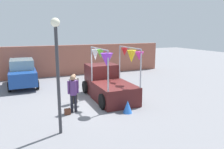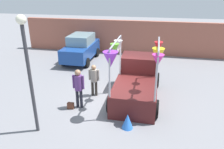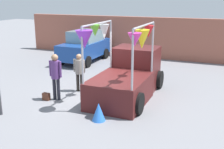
{
  "view_description": "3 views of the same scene",
  "coord_description": "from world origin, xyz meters",
  "px_view_note": "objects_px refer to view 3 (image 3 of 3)",
  "views": [
    {
      "loc": [
        -3.7,
        -10.75,
        3.83
      ],
      "look_at": [
        0.69,
        -0.51,
        1.57
      ],
      "focal_mm": 35.0,
      "sensor_mm": 36.0,
      "label": 1
    },
    {
      "loc": [
        1.66,
        -9.03,
        5.06
      ],
      "look_at": [
        -0.07,
        -0.63,
        1.57
      ],
      "focal_mm": 35.0,
      "sensor_mm": 36.0,
      "label": 2
    },
    {
      "loc": [
        4.39,
        -9.61,
        3.89
      ],
      "look_at": [
        0.64,
        -0.51,
        1.12
      ],
      "focal_mm": 45.0,
      "sensor_mm": 36.0,
      "label": 3
    }
  ],
  "objects_px": {
    "parked_car": "(85,46)",
    "folded_kite_bundle_azure": "(99,112)",
    "person_vendor": "(79,69)",
    "handbag": "(46,97)",
    "vendor_truck": "(129,74)",
    "person_customer": "(56,72)"
  },
  "relations": [
    {
      "from": "vendor_truck",
      "to": "folded_kite_bundle_azure",
      "type": "height_order",
      "value": "vendor_truck"
    },
    {
      "from": "person_customer",
      "to": "handbag",
      "type": "xyz_separation_m",
      "value": [
        -0.35,
        -0.2,
        -0.96
      ]
    },
    {
      "from": "vendor_truck",
      "to": "person_vendor",
      "type": "xyz_separation_m",
      "value": [
        -2.05,
        -0.35,
        0.1
      ]
    },
    {
      "from": "parked_car",
      "to": "person_customer",
      "type": "height_order",
      "value": "parked_car"
    },
    {
      "from": "person_customer",
      "to": "person_vendor",
      "type": "height_order",
      "value": "person_customer"
    },
    {
      "from": "parked_car",
      "to": "folded_kite_bundle_azure",
      "type": "bearing_deg",
      "value": -59.4
    },
    {
      "from": "person_vendor",
      "to": "handbag",
      "type": "height_order",
      "value": "person_vendor"
    },
    {
      "from": "handbag",
      "to": "folded_kite_bundle_azure",
      "type": "bearing_deg",
      "value": -18.93
    },
    {
      "from": "parked_car",
      "to": "person_customer",
      "type": "relative_size",
      "value": 2.23
    },
    {
      "from": "vendor_truck",
      "to": "handbag",
      "type": "height_order",
      "value": "vendor_truck"
    },
    {
      "from": "person_vendor",
      "to": "handbag",
      "type": "relative_size",
      "value": 5.71
    },
    {
      "from": "person_vendor",
      "to": "folded_kite_bundle_azure",
      "type": "xyz_separation_m",
      "value": [
        1.97,
        -2.35,
        -0.66
      ]
    },
    {
      "from": "parked_car",
      "to": "handbag",
      "type": "xyz_separation_m",
      "value": [
        1.73,
        -6.51,
        -0.8
      ]
    },
    {
      "from": "person_vendor",
      "to": "parked_car",
      "type": "bearing_deg",
      "value": 115.46
    },
    {
      "from": "folded_kite_bundle_azure",
      "to": "person_vendor",
      "type": "bearing_deg",
      "value": 130.03
    },
    {
      "from": "vendor_truck",
      "to": "handbag",
      "type": "bearing_deg",
      "value": -146.83
    },
    {
      "from": "person_vendor",
      "to": "vendor_truck",
      "type": "bearing_deg",
      "value": 9.64
    },
    {
      "from": "parked_car",
      "to": "person_vendor",
      "type": "relative_size",
      "value": 2.5
    },
    {
      "from": "person_vendor",
      "to": "folded_kite_bundle_azure",
      "type": "bearing_deg",
      "value": -49.97
    },
    {
      "from": "parked_car",
      "to": "handbag",
      "type": "distance_m",
      "value": 6.79
    },
    {
      "from": "person_customer",
      "to": "handbag",
      "type": "bearing_deg",
      "value": -150.26
    },
    {
      "from": "person_vendor",
      "to": "handbag",
      "type": "xyz_separation_m",
      "value": [
        -0.68,
        -1.44,
        -0.82
      ]
    }
  ]
}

